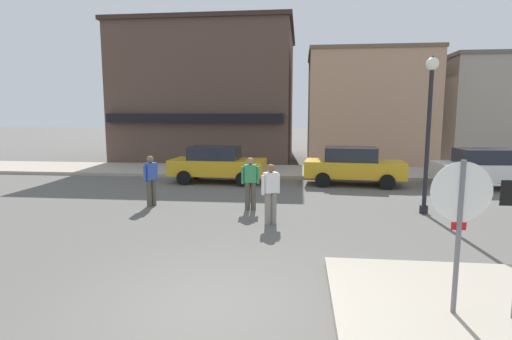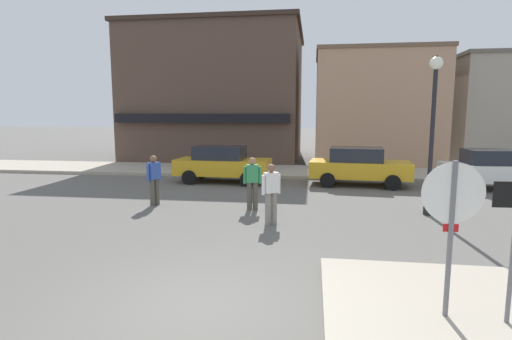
# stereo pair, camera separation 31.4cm
# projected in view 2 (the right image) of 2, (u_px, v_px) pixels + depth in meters

# --- Properties ---
(ground_plane) EXTENTS (160.00, 160.00, 0.00)m
(ground_plane) POSITION_uv_depth(u_px,v_px,m) (198.00, 310.00, 5.96)
(ground_plane) COLOR #5B5954
(kerb_far) EXTENTS (80.00, 4.00, 0.15)m
(kerb_far) POSITION_uv_depth(u_px,v_px,m) (279.00, 171.00, 20.02)
(kerb_far) COLOR #A89E8C
(kerb_far) RESTS_ON ground
(stop_sign) EXTENTS (0.82, 0.07, 2.30)m
(stop_sign) POSITION_uv_depth(u_px,v_px,m) (451.00, 219.00, 5.33)
(stop_sign) COLOR slate
(stop_sign) RESTS_ON ground
(lamp_post) EXTENTS (0.36, 0.36, 4.54)m
(lamp_post) POSITION_uv_depth(u_px,v_px,m) (433.00, 112.00, 11.23)
(lamp_post) COLOR black
(lamp_post) RESTS_ON ground
(parked_car_nearest) EXTENTS (4.07, 2.01, 1.56)m
(parked_car_nearest) POSITION_uv_depth(u_px,v_px,m) (222.00, 163.00, 17.14)
(parked_car_nearest) COLOR gold
(parked_car_nearest) RESTS_ON ground
(parked_car_second) EXTENTS (4.14, 2.15, 1.56)m
(parked_car_second) POSITION_uv_depth(u_px,v_px,m) (359.00, 166.00, 16.36)
(parked_car_second) COLOR gold
(parked_car_second) RESTS_ON ground
(parked_car_third) EXTENTS (4.06, 1.99, 1.56)m
(parked_car_third) POSITION_uv_depth(u_px,v_px,m) (496.00, 169.00, 15.44)
(parked_car_third) COLOR white
(parked_car_third) RESTS_ON ground
(pedestrian_crossing_near) EXTENTS (0.51, 0.38, 1.61)m
(pedestrian_crossing_near) POSITION_uv_depth(u_px,v_px,m) (271.00, 192.00, 10.54)
(pedestrian_crossing_near) COLOR gray
(pedestrian_crossing_near) RESTS_ON ground
(pedestrian_crossing_far) EXTENTS (0.56, 0.28, 1.61)m
(pedestrian_crossing_far) POSITION_uv_depth(u_px,v_px,m) (252.00, 182.00, 12.14)
(pedestrian_crossing_far) COLOR #4C473D
(pedestrian_crossing_far) RESTS_ON ground
(pedestrian_kerb_side) EXTENTS (0.37, 0.53, 1.61)m
(pedestrian_kerb_side) POSITION_uv_depth(u_px,v_px,m) (154.00, 179.00, 12.73)
(pedestrian_kerb_side) COLOR #4C473D
(pedestrian_kerb_side) RESTS_ON ground
(building_corner_shop) EXTENTS (10.77, 10.08, 8.32)m
(building_corner_shop) POSITION_uv_depth(u_px,v_px,m) (221.00, 95.00, 26.75)
(building_corner_shop) COLOR brown
(building_corner_shop) RESTS_ON ground
(building_storefront_left_near) EXTENTS (6.95, 5.80, 6.49)m
(building_storefront_left_near) POSITION_uv_depth(u_px,v_px,m) (375.00, 109.00, 23.43)
(building_storefront_left_near) COLOR tan
(building_storefront_left_near) RESTS_ON ground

